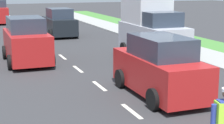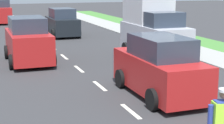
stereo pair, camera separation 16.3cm
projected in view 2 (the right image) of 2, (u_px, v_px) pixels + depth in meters
ground_plane at (44, 40)px, 25.21m from camera, size 96.00×96.00×0.00m
lane_center_line at (34, 33)px, 29.08m from camera, size 0.14×46.40×0.01m
road_worker at (224, 123)px, 7.67m from camera, size 0.77×0.38×1.67m
delivery_truck at (153, 27)px, 18.86m from camera, size 2.16×4.60×3.54m
car_outgoing_ahead at (159, 68)px, 12.55m from camera, size 1.95×4.30×2.06m
car_oncoming_third at (2, 12)px, 35.50m from camera, size 1.87×3.99×2.27m
car_oncoming_lead at (28, 42)px, 17.91m from camera, size 2.08×4.22×2.19m
car_outgoing_far at (62, 23)px, 27.02m from camera, size 2.03×4.05×2.02m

